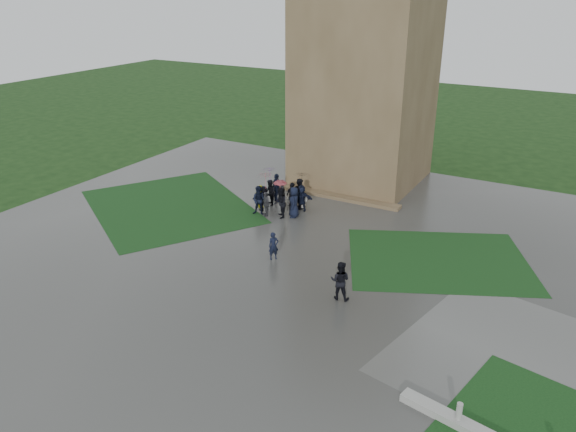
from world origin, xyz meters
The scene contains 10 objects.
ground centered at (0.00, 0.00, 0.00)m, with size 120.00×120.00×0.00m, color black.
plaza centered at (0.00, 2.00, 0.01)m, with size 34.00×34.00×0.02m, color #353533.
lawn_inset_left centered at (-8.50, 4.00, 0.03)m, with size 11.00×9.00×0.01m, color black.
lawn_inset_right centered at (8.50, 5.00, 0.03)m, with size 9.00×7.00×0.01m, color black.
tower centered at (0.00, 15.00, 9.00)m, with size 8.00×8.00×18.00m, color brown.
tower_plinth centered at (0.00, 10.60, 0.13)m, with size 9.00×0.80×0.22m, color brown.
bench centered at (-1.53, 8.17, 0.41)m, with size 1.35×0.52×0.77m.
visitor_cluster centered at (-2.02, 6.89, 1.17)m, with size 3.78×3.48×2.74m.
pedestrian_mid centered at (1.04, 0.93, 0.76)m, with size 0.54×0.35×1.48m, color black.
pedestrian_near centered at (5.65, -0.99, 0.94)m, with size 0.90×0.51×1.84m, color black.
Camera 1 is at (14.43, -21.30, 13.27)m, focal length 35.00 mm.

